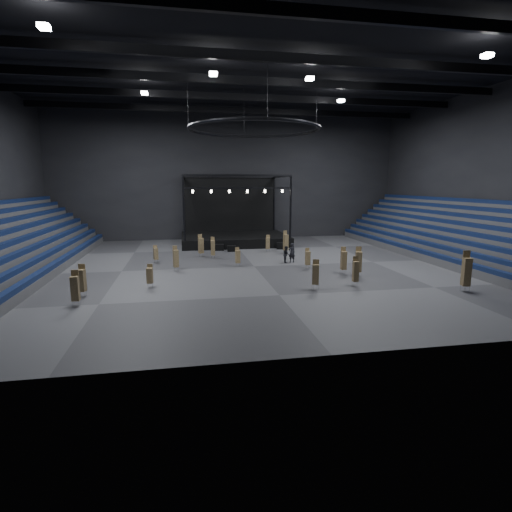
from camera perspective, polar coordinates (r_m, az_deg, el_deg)
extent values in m
plane|color=#444446|center=(39.22, -0.27, -1.49)|extent=(50.00, 50.00, 0.00)
cube|color=black|center=(39.68, -0.29, 24.87)|extent=(50.00, 42.00, 0.20)
cube|color=black|center=(59.20, -3.91, 11.22)|extent=(50.00, 0.20, 18.00)
cube|color=black|center=(18.13, 11.75, 13.24)|extent=(50.00, 0.20, 18.00)
cube|color=black|center=(49.37, 30.14, 10.07)|extent=(0.20, 42.00, 18.00)
cube|color=#464648|center=(41.27, -30.99, -1.86)|extent=(7.20, 40.00, 0.75)
cube|color=#0C1434|center=(40.11, -26.68, -0.95)|extent=(0.59, 40.00, 0.40)
cube|color=#464648|center=(41.36, -31.62, -1.36)|extent=(6.30, 40.00, 1.50)
cube|color=#0C1434|center=(40.25, -27.99, 0.06)|extent=(0.59, 40.00, 0.40)
cube|color=#464648|center=(41.46, -32.25, -0.87)|extent=(5.40, 40.00, 2.25)
cube|color=#0C1434|center=(40.42, -29.29, 1.06)|extent=(0.59, 40.00, 0.40)
cube|color=#0C1434|center=(40.63, -30.58, 2.06)|extent=(0.59, 40.00, 0.40)
cube|color=#0C1434|center=(40.87, -31.86, 3.04)|extent=(0.59, 40.00, 0.40)
cube|color=#464648|center=(47.73, 25.92, 0.04)|extent=(7.20, 40.00, 0.75)
cube|color=#0C1434|center=(45.78, 22.66, 0.62)|extent=(0.59, 40.00, 0.40)
cube|color=#464648|center=(47.94, 26.39, 0.50)|extent=(6.30, 40.00, 1.50)
cube|color=#0C1434|center=(46.17, 23.66, 1.56)|extent=(0.59, 40.00, 0.40)
cube|color=#464648|center=(48.16, 26.86, 0.95)|extent=(5.40, 40.00, 2.25)
cube|color=#0C1434|center=(46.58, 24.64, 2.49)|extent=(0.59, 40.00, 0.40)
cube|color=#464648|center=(48.38, 27.32, 1.40)|extent=(4.50, 40.00, 3.00)
cube|color=#0C1434|center=(47.02, 25.61, 3.41)|extent=(0.59, 40.00, 0.40)
cube|color=#464648|center=(48.60, 27.77, 1.85)|extent=(3.60, 40.00, 3.75)
cube|color=#0C1434|center=(47.48, 26.57, 4.30)|extent=(0.59, 40.00, 0.40)
cube|color=#464648|center=(48.84, 28.23, 2.29)|extent=(2.70, 40.00, 4.50)
cube|color=#0C1434|center=(47.97, 27.50, 5.18)|extent=(0.59, 40.00, 0.40)
cube|color=#464648|center=(49.08, 28.68, 2.73)|extent=(1.80, 40.00, 5.25)
cube|color=#0C1434|center=(48.48, 28.42, 6.03)|extent=(0.59, 40.00, 0.40)
cube|color=#464648|center=(49.32, 29.12, 3.16)|extent=(0.90, 40.00, 6.00)
cube|color=#0C1434|center=(49.01, 29.32, 6.87)|extent=(0.59, 40.00, 0.40)
cube|color=black|center=(54.24, -3.14, 2.42)|extent=(14.00, 10.00, 1.20)
cube|color=black|center=(58.56, -3.79, 7.51)|extent=(13.30, 0.30, 8.00)
cylinder|color=black|center=(48.79, -10.27, 6.70)|extent=(0.24, 0.24, 7.80)
cylinder|color=black|center=(57.98, -10.31, 7.24)|extent=(0.24, 0.24, 7.80)
cylinder|color=black|center=(50.58, 4.97, 6.95)|extent=(0.24, 0.24, 7.80)
cylinder|color=black|center=(59.49, 2.62, 7.47)|extent=(0.24, 0.24, 7.80)
cube|color=black|center=(49.18, -2.55, 11.43)|extent=(13.40, 0.25, 0.25)
cube|color=black|center=(58.31, -3.81, 11.23)|extent=(13.40, 0.25, 0.25)
cube|color=black|center=(49.17, -2.54, 9.68)|extent=(13.40, 0.20, 0.20)
cylinder|color=white|center=(48.73, -9.03, 9.09)|extent=(0.24, 0.24, 0.35)
cylinder|color=white|center=(48.84, -6.42, 9.15)|extent=(0.24, 0.24, 0.35)
cylinder|color=white|center=(49.04, -3.82, 9.20)|extent=(0.24, 0.24, 0.35)
cylinder|color=white|center=(49.34, -1.25, 9.23)|extent=(0.24, 0.24, 0.35)
cylinder|color=white|center=(49.74, 1.29, 9.23)|extent=(0.24, 0.24, 0.35)
cylinder|color=white|center=(50.23, 3.78, 9.22)|extent=(0.24, 0.24, 0.35)
torus|color=black|center=(38.73, -0.29, 17.69)|extent=(12.30, 12.30, 0.30)
cylinder|color=black|center=(40.59, 8.67, 20.81)|extent=(0.04, 0.04, 5.00)
cylinder|color=black|center=(44.95, -1.71, 19.87)|extent=(0.04, 0.04, 5.00)
cylinder|color=black|center=(38.55, -9.76, 21.35)|extent=(0.04, 0.04, 5.00)
cylinder|color=black|center=(33.37, 1.67, 23.26)|extent=(0.04, 0.04, 5.00)
cube|color=black|center=(25.50, 6.63, 31.37)|extent=(49.00, 0.35, 0.70)
cube|color=black|center=(32.85, 2.10, 26.54)|extent=(49.00, 0.35, 0.70)
cube|color=black|center=(39.49, -0.29, 23.75)|extent=(49.00, 0.35, 0.70)
cube|color=black|center=(46.24, -1.93, 21.75)|extent=(49.00, 0.35, 0.70)
cube|color=black|center=(54.03, -3.26, 20.06)|extent=(49.00, 0.35, 0.70)
cube|color=white|center=(28.16, -28.03, 26.95)|extent=(0.60, 0.60, 0.25)
cube|color=white|center=(34.20, 30.14, 23.54)|extent=(0.60, 0.60, 0.25)
cube|color=white|center=(42.81, -15.64, 21.50)|extent=(0.60, 0.60, 0.25)
cube|color=white|center=(45.85, 12.04, 20.87)|extent=(0.60, 0.60, 0.25)
cube|color=white|center=(34.99, -6.13, 24.45)|extent=(0.60, 0.60, 0.25)
cube|color=white|center=(36.50, 7.69, 23.82)|extent=(0.60, 0.60, 0.25)
cube|color=black|center=(48.72, -5.29, 1.24)|extent=(1.24, 0.75, 0.77)
cube|color=black|center=(47.86, -3.47, 1.06)|extent=(1.08, 0.57, 0.70)
cube|color=black|center=(49.64, 3.69, 1.46)|extent=(1.35, 0.92, 0.82)
cylinder|color=silver|center=(46.32, 4.09, 0.55)|extent=(0.03, 0.03, 0.40)
cylinder|color=silver|center=(46.68, 3.98, 0.63)|extent=(0.03, 0.03, 0.40)
cylinder|color=silver|center=(46.41, 4.54, 0.57)|extent=(0.03, 0.03, 0.40)
cylinder|color=silver|center=(46.77, 4.43, 0.64)|extent=(0.03, 0.03, 0.40)
cube|color=#937C51|center=(46.37, 4.28, 1.95)|extent=(0.58, 0.58, 1.83)
cube|color=#937C51|center=(46.43, 4.17, 3.04)|extent=(0.46, 0.18, 1.01)
cylinder|color=silver|center=(31.15, -23.98, -5.11)|extent=(0.03, 0.03, 0.43)
cylinder|color=silver|center=(31.53, -23.81, -4.91)|extent=(0.03, 0.03, 0.43)
cylinder|color=silver|center=(31.05, -23.25, -5.10)|extent=(0.03, 0.03, 0.43)
cylinder|color=silver|center=(31.43, -23.09, -4.90)|extent=(0.03, 0.03, 0.43)
cube|color=#937C51|center=(31.06, -23.67, -3.22)|extent=(0.60, 0.60, 1.58)
cube|color=#937C51|center=(31.09, -23.61, -1.81)|extent=(0.49, 0.15, 0.87)
cylinder|color=silver|center=(30.83, 8.23, -4.46)|extent=(0.03, 0.03, 0.42)
cylinder|color=silver|center=(31.19, 8.00, -4.28)|extent=(0.03, 0.03, 0.42)
cylinder|color=silver|center=(30.96, 8.94, -4.42)|extent=(0.03, 0.03, 0.42)
cylinder|color=silver|center=(31.32, 8.69, -4.24)|extent=(0.03, 0.03, 0.42)
cube|color=#937C51|center=(30.84, 8.51, -2.60)|extent=(0.65, 0.65, 1.52)
cube|color=#937C51|center=(30.90, 8.55, -1.23)|extent=(0.48, 0.22, 0.84)
cylinder|color=silver|center=(39.02, -2.82, -1.30)|extent=(0.03, 0.03, 0.35)
cylinder|color=silver|center=(39.35, -2.88, -1.21)|extent=(0.03, 0.03, 0.35)
cylinder|color=silver|center=(39.07, -2.34, -1.29)|extent=(0.03, 0.03, 0.35)
cylinder|color=silver|center=(39.39, -2.40, -1.19)|extent=(0.03, 0.03, 0.35)
cube|color=#937C51|center=(39.05, -2.62, -0.10)|extent=(0.48, 0.48, 1.24)
cube|color=#937C51|center=(39.12, -2.70, 0.77)|extent=(0.40, 0.11, 0.68)
cylinder|color=silver|center=(35.84, 14.21, -2.60)|extent=(0.03, 0.03, 0.42)
cylinder|color=silver|center=(36.19, 13.95, -2.46)|extent=(0.03, 0.03, 0.42)
cylinder|color=silver|center=(36.01, 14.78, -2.57)|extent=(0.03, 0.03, 0.42)
cylinder|color=silver|center=(36.35, 14.52, -2.43)|extent=(0.03, 0.03, 0.42)
cube|color=#937C51|center=(35.88, 14.44, -0.81)|extent=(0.60, 0.60, 1.77)
cube|color=#937C51|center=(35.93, 14.44, 0.56)|extent=(0.48, 0.18, 0.98)
cylinder|color=silver|center=(44.62, -8.08, 0.11)|extent=(0.03, 0.03, 0.41)
cylinder|color=silver|center=(45.00, -8.10, 0.19)|extent=(0.03, 0.03, 0.41)
cylinder|color=silver|center=(44.63, -7.58, 0.12)|extent=(0.03, 0.03, 0.41)
cylinder|color=silver|center=(45.01, -7.61, 0.21)|extent=(0.03, 0.03, 0.41)
cube|color=#937C51|center=(44.64, -7.87, 1.48)|extent=(0.63, 0.63, 1.68)
cube|color=#937C51|center=(44.72, -8.00, 2.51)|extent=(0.46, 0.23, 0.93)
cylinder|color=silver|center=(43.43, -6.37, -0.16)|extent=(0.03, 0.03, 0.37)
cylinder|color=silver|center=(43.78, -6.40, -0.07)|extent=(0.03, 0.03, 0.37)
cylinder|color=silver|center=(43.46, -5.91, -0.14)|extent=(0.03, 0.03, 0.37)
cylinder|color=silver|center=(43.80, -5.95, -0.06)|extent=(0.03, 0.03, 0.37)
cube|color=#937C51|center=(43.45, -6.18, 1.17)|extent=(0.46, 0.46, 1.59)
cube|color=#937C51|center=(43.52, -6.21, 2.17)|extent=(0.43, 0.07, 0.88)
cylinder|color=silver|center=(32.58, 13.82, -3.92)|extent=(0.03, 0.03, 0.35)
cylinder|color=silver|center=(32.87, 13.59, -3.79)|extent=(0.03, 0.03, 0.35)
cylinder|color=silver|center=(32.72, 14.35, -3.89)|extent=(0.03, 0.03, 0.35)
cylinder|color=silver|center=(33.01, 14.11, -3.75)|extent=(0.03, 0.03, 0.35)
cube|color=#937C51|center=(32.58, 14.04, -2.16)|extent=(0.44, 0.44, 1.62)
cube|color=#937C51|center=(32.58, 13.99, -0.79)|extent=(0.40, 0.08, 0.89)
cylinder|color=silver|center=(32.16, -15.21, -4.16)|extent=(0.03, 0.03, 0.36)
cylinder|color=silver|center=(32.50, -15.16, -4.01)|extent=(0.03, 0.03, 0.36)
cylinder|color=silver|center=(32.13, -14.59, -4.14)|extent=(0.03, 0.03, 0.36)
cylinder|color=silver|center=(32.47, -14.55, -3.99)|extent=(0.03, 0.03, 0.36)
cube|color=#937C51|center=(32.13, -14.94, -2.71)|extent=(0.51, 0.51, 1.21)
cube|color=#937C51|center=(32.19, -14.91, -1.67)|extent=(0.42, 0.13, 0.67)
cylinder|color=silver|center=(47.28, 1.53, 0.76)|extent=(0.03, 0.03, 0.37)
cylinder|color=silver|center=(47.63, 1.44, 0.83)|extent=(0.03, 0.03, 0.37)
cylinder|color=silver|center=(47.36, 1.95, 0.77)|extent=(0.03, 0.03, 0.37)
cylinder|color=silver|center=(47.70, 1.86, 0.84)|extent=(0.03, 0.03, 0.37)
cube|color=#937C51|center=(47.36, 1.70, 1.83)|extent=(0.56, 0.56, 1.35)
cube|color=#937C51|center=(47.46, 1.73, 2.60)|extent=(0.43, 0.18, 0.74)
cylinder|color=silver|center=(42.01, -14.32, -0.78)|extent=(0.03, 0.03, 0.35)
cylinder|color=silver|center=(42.34, -14.29, -0.70)|extent=(0.03, 0.03, 0.35)
cylinder|color=silver|center=(41.99, -13.87, -0.77)|extent=(0.03, 0.03, 0.35)
cylinder|color=silver|center=(42.32, -13.84, -0.68)|extent=(0.03, 0.03, 0.35)
cube|color=#937C51|center=(42.03, -14.13, 0.31)|extent=(0.53, 0.53, 1.20)
cube|color=#937C51|center=(42.11, -14.21, 1.08)|extent=(0.40, 0.17, 0.66)
cylinder|color=silver|center=(33.70, 27.60, -4.25)|extent=(0.03, 0.03, 0.45)
cylinder|color=silver|center=(34.03, 27.16, -4.08)|extent=(0.03, 0.03, 0.45)
cylinder|color=silver|center=(33.97, 28.18, -4.19)|extent=(0.03, 0.03, 0.45)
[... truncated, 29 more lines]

